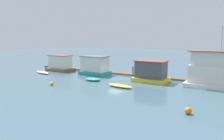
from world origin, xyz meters
The scene contains 13 objects.
ground_plane centered at (0.00, 0.00, 0.00)m, with size 200.00×200.00×0.00m, color #426070.
dock_walkway centered at (0.00, 3.49, 0.15)m, with size 42.40×1.72×0.30m, color brown.
houseboat_brown centered at (-13.67, 0.38, 1.50)m, with size 5.34×3.50×3.27m.
houseboat_teal centered at (-4.58, 0.24, 1.65)m, with size 5.23×3.43×3.49m.
houseboat_yellow centered at (6.69, -0.24, 1.54)m, with size 5.21×3.53×3.32m.
houseboat_white centered at (14.98, 0.22, 2.21)m, with size 6.17×3.38×8.33m.
dinghy_white centered at (-13.85, -4.11, 0.22)m, with size 4.23×1.77×0.43m.
dinghy_teal centered at (-1.35, -4.57, 0.23)m, with size 2.84×1.88×0.45m.
dinghy_yellow centered at (4.71, -6.23, 0.21)m, with size 3.99×1.50×0.42m.
mooring_post_far_left centered at (2.22, 2.38, 0.93)m, with size 0.30×0.30×1.85m, color #846B4C.
mooring_post_centre centered at (-8.34, 2.38, 0.98)m, with size 0.24×0.24×1.95m, color #846B4C.
buoy_yellow centered at (-4.26, -10.45, 0.27)m, with size 0.54×0.54×0.54m, color yellow.
buoy_orange centered at (15.27, -12.19, 0.32)m, with size 0.65×0.65×0.65m, color orange.
Camera 1 is at (19.69, -31.63, 6.73)m, focal length 35.00 mm.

